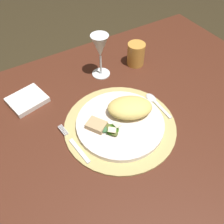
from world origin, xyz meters
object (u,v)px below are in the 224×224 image
dining_table (98,147)px  spoon (154,101)px  fork (75,145)px  amber_tumbler (136,54)px  wine_glass (100,48)px  napkin (27,100)px  dinner_plate (120,123)px

dining_table → spoon: bearing=-3.5°
fork → amber_tumbler: size_ratio=1.85×
wine_glass → dining_table: bearing=-122.9°
fork → napkin: bearing=103.5°
napkin → wine_glass: size_ratio=0.71×
dining_table → amber_tumbler: amber_tumbler is taller
fork → wine_glass: size_ratio=1.00×
dining_table → fork: size_ratio=8.78×
napkin → dining_table: bearing=-55.0°
spoon → dinner_plate: bearing=-170.4°
napkin → amber_tumbler: (0.45, -0.01, 0.04)m
dining_table → wine_glass: bearing=57.1°
dining_table → napkin: napkin is taller
napkin → wine_glass: wine_glass is taller
wine_glass → amber_tumbler: bearing=-4.9°
spoon → wine_glass: wine_glass is taller
fork → spoon: (0.32, 0.02, -0.00)m
dinner_plate → amber_tumbler: 0.34m
dining_table → spoon: size_ratio=11.09×
fork → amber_tumbler: (0.39, 0.24, 0.04)m
dining_table → wine_glass: 0.35m
napkin → amber_tumbler: size_ratio=1.32×
napkin → spoon: bearing=-31.7°
fork → wine_glass: (0.23, 0.26, 0.11)m
dining_table → wine_glass: (0.14, 0.22, 0.24)m
spoon → dining_table: bearing=176.5°
dinner_plate → amber_tumbler: bearing=47.0°
spoon → amber_tumbler: size_ratio=1.47×
dining_table → napkin: size_ratio=12.29×
napkin → wine_glass: 0.32m
napkin → amber_tumbler: bearing=-1.7°
napkin → wine_glass: bearing=-0.1°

